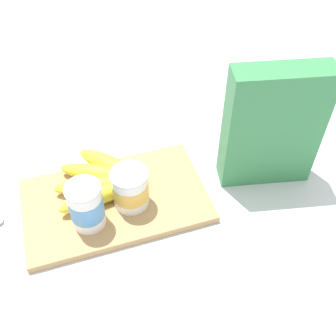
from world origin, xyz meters
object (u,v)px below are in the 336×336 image
Objects in this scene: banana_bunch at (103,179)px; yogurt_cup_back at (86,206)px; cutting_board at (116,201)px; yogurt_cup_front at (130,189)px; cereal_box at (272,128)px.

yogurt_cup_back is at bearing 61.56° from banana_bunch.
cutting_board is 0.06m from yogurt_cup_front.
yogurt_cup_front is (-0.03, 0.02, 0.05)m from cutting_board.
cereal_box is at bearing 170.08° from banana_bunch.
cereal_box reaches higher than yogurt_cup_front.
cutting_board is 3.69× the size of yogurt_cup_back.
cereal_box is at bearing -176.18° from yogurt_cup_back.
cutting_board is at bearing -35.02° from yogurt_cup_front.
yogurt_cup_front is at bearing 144.98° from cutting_board.
banana_bunch is (-0.04, -0.08, -0.03)m from yogurt_cup_back.
cereal_box is 1.36× the size of banana_bunch.
yogurt_cup_back reaches higher than yogurt_cup_front.
banana_bunch is (0.32, -0.06, -0.09)m from cereal_box.
yogurt_cup_front reaches higher than banana_bunch.
yogurt_cup_back is (0.09, 0.02, 0.01)m from yogurt_cup_front.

